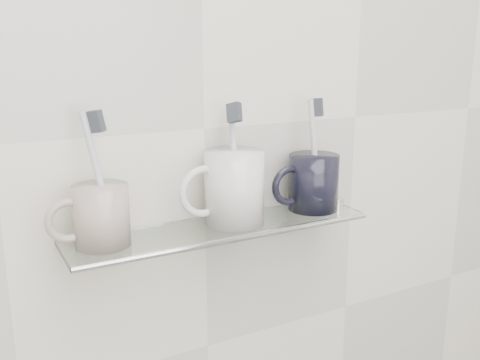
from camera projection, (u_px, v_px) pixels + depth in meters
wall_back at (204, 129)px, 0.88m from camera, size 2.50×0.00×2.50m
shelf_glass at (222, 228)px, 0.86m from camera, size 0.50×0.12×0.01m
shelf_rail at (238, 239)px, 0.82m from camera, size 0.50×0.01×0.01m
bracket_left at (84, 248)px, 0.81m from camera, size 0.02×0.03×0.02m
bracket_right at (310, 209)px, 1.00m from camera, size 0.02×0.03×0.02m
mug_left at (102, 216)px, 0.77m from camera, size 0.08×0.08×0.09m
mug_left_handle at (69, 220)px, 0.75m from camera, size 0.07×0.01×0.07m
toothbrush_left at (99, 178)px, 0.76m from camera, size 0.05×0.02×0.19m
bristles_left at (95, 122)px, 0.74m from camera, size 0.03×0.03×0.03m
mug_center at (234, 187)px, 0.87m from camera, size 0.11×0.11×0.12m
mug_center_handle at (204, 191)px, 0.84m from camera, size 0.08×0.01×0.08m
toothbrush_center at (234, 163)px, 0.86m from camera, size 0.04×0.08×0.18m
bristles_center at (234, 113)px, 0.84m from camera, size 0.03×0.03×0.04m
mug_right at (313, 182)px, 0.94m from camera, size 0.10×0.10×0.10m
mug_right_handle at (290, 186)px, 0.92m from camera, size 0.07×0.01×0.07m
toothbrush_right at (314, 153)px, 0.93m from camera, size 0.03×0.02×0.19m
bristles_right at (316, 107)px, 0.91m from camera, size 0.03×0.03×0.03m
chrome_cap at (336, 202)px, 0.97m from camera, size 0.03×0.03×0.01m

